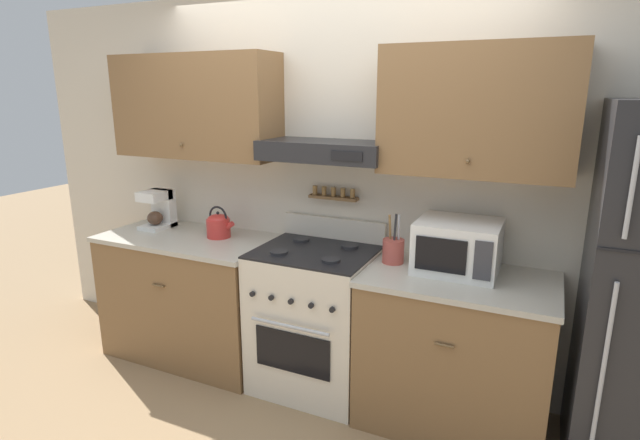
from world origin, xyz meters
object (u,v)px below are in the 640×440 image
microwave (458,246)px  utensil_crock (393,250)px  coffee_maker (159,208)px  stove_range (315,318)px  tea_kettle (219,225)px

microwave → utensil_crock: (-0.37, -0.02, -0.07)m
coffee_maker → microwave: size_ratio=0.63×
stove_range → coffee_maker: size_ratio=3.82×
coffee_maker → utensil_crock: utensil_crock is taller
coffee_maker → utensil_crock: (1.84, -0.03, -0.07)m
coffee_maker → utensil_crock: bearing=-0.9°
tea_kettle → utensil_crock: size_ratio=0.75×
stove_range → utensil_crock: (0.49, 0.07, 0.51)m
tea_kettle → coffee_maker: 0.57m
tea_kettle → microwave: size_ratio=0.49×
tea_kettle → coffee_maker: coffee_maker is taller
microwave → stove_range: bearing=-174.3°
tea_kettle → utensil_crock: bearing=0.0°
coffee_maker → utensil_crock: size_ratio=0.95×
tea_kettle → coffee_maker: size_ratio=0.79×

